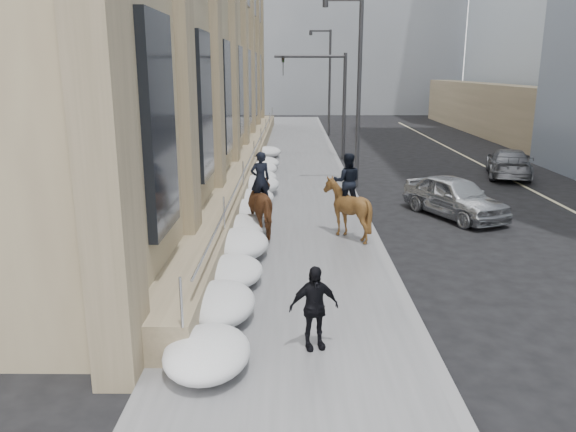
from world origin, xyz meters
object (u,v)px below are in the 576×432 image
object	(u,v)px
pedestrian	(314,308)
car_grey	(509,163)
car_silver	(455,197)
mounted_horse_left	(265,203)
mounted_horse_right	(347,204)

from	to	relation	value
pedestrian	car_grey	size ratio (longest dim) A/B	0.34
car_silver	car_grey	distance (m)	9.06
pedestrian	car_silver	world-z (taller)	pedestrian
mounted_horse_left	car_silver	xyz separation A→B (m)	(6.61, 2.63, -0.37)
mounted_horse_left	car_silver	bearing A→B (deg)	-179.12
mounted_horse_left	pedestrian	size ratio (longest dim) A/B	1.61
car_grey	pedestrian	bearing A→B (deg)	75.98
pedestrian	car_silver	xyz separation A→B (m)	(5.37, 10.01, -0.18)
mounted_horse_left	mounted_horse_right	size ratio (longest dim) A/B	1.00
mounted_horse_right	pedestrian	world-z (taller)	mounted_horse_right
mounted_horse_left	pedestrian	xyz separation A→B (m)	(1.24, -7.38, -0.19)
mounted_horse_left	car_grey	bearing A→B (deg)	-158.55
pedestrian	car_grey	world-z (taller)	pedestrian
mounted_horse_left	mounted_horse_right	xyz separation A→B (m)	(2.49, -0.26, 0.06)
mounted_horse_right	car_grey	xyz separation A→B (m)	(8.88, 10.59, -0.48)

